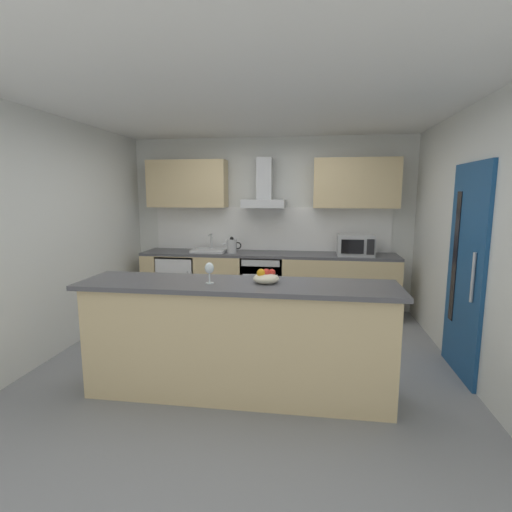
# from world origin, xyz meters

# --- Properties ---
(ground) EXTENTS (5.24, 4.88, 0.02)m
(ground) POSITION_xyz_m (0.00, 0.00, -0.01)
(ground) COLOR gray
(ceiling) EXTENTS (5.24, 4.88, 0.02)m
(ceiling) POSITION_xyz_m (0.00, 0.00, 2.61)
(ceiling) COLOR white
(wall_back) EXTENTS (5.24, 0.12, 2.60)m
(wall_back) POSITION_xyz_m (0.00, 2.00, 1.30)
(wall_back) COLOR silver
(wall_back) RESTS_ON ground
(wall_left) EXTENTS (0.12, 4.88, 2.60)m
(wall_left) POSITION_xyz_m (-2.18, 0.00, 1.30)
(wall_left) COLOR silver
(wall_left) RESTS_ON ground
(wall_right) EXTENTS (0.12, 4.88, 2.60)m
(wall_right) POSITION_xyz_m (2.18, 0.00, 1.30)
(wall_right) COLOR silver
(wall_right) RESTS_ON ground
(backsplash_tile) EXTENTS (3.61, 0.02, 0.66)m
(backsplash_tile) POSITION_xyz_m (0.00, 1.93, 1.23)
(backsplash_tile) COLOR white
(counter_back) EXTENTS (3.73, 0.60, 0.90)m
(counter_back) POSITION_xyz_m (0.00, 1.62, 0.45)
(counter_back) COLOR #D1B784
(counter_back) RESTS_ON ground
(counter_island) EXTENTS (2.71, 0.64, 1.01)m
(counter_island) POSITION_xyz_m (0.02, -0.85, 0.51)
(counter_island) COLOR #D1B784
(counter_island) RESTS_ON ground
(upper_cabinets) EXTENTS (3.68, 0.32, 0.70)m
(upper_cabinets) POSITION_xyz_m (0.00, 1.77, 1.91)
(upper_cabinets) COLOR #D1B784
(side_door) EXTENTS (0.08, 0.85, 2.05)m
(side_door) POSITION_xyz_m (2.11, -0.11, 1.03)
(side_door) COLOR navy
(side_door) RESTS_ON ground
(oven) EXTENTS (0.60, 0.62, 0.80)m
(oven) POSITION_xyz_m (-0.06, 1.59, 0.46)
(oven) COLOR slate
(oven) RESTS_ON ground
(refrigerator) EXTENTS (0.58, 0.60, 0.85)m
(refrigerator) POSITION_xyz_m (-1.34, 1.59, 0.43)
(refrigerator) COLOR white
(refrigerator) RESTS_ON ground
(microwave) EXTENTS (0.50, 0.38, 0.30)m
(microwave) POSITION_xyz_m (1.25, 1.57, 1.05)
(microwave) COLOR #B7BABC
(microwave) RESTS_ON counter_back
(sink) EXTENTS (0.50, 0.40, 0.26)m
(sink) POSITION_xyz_m (-0.88, 1.60, 0.93)
(sink) COLOR silver
(sink) RESTS_ON counter_back
(kettle) EXTENTS (0.29, 0.15, 0.24)m
(kettle) POSITION_xyz_m (-0.52, 1.56, 1.01)
(kettle) COLOR #B7BABC
(kettle) RESTS_ON counter_back
(range_hood) EXTENTS (0.62, 0.45, 0.72)m
(range_hood) POSITION_xyz_m (-0.06, 1.72, 1.79)
(range_hood) COLOR #B7BABC
(wine_glass) EXTENTS (0.08, 0.08, 0.18)m
(wine_glass) POSITION_xyz_m (-0.20, -0.90, 1.14)
(wine_glass) COLOR silver
(wine_glass) RESTS_ON counter_island
(fruit_bowl) EXTENTS (0.22, 0.22, 0.13)m
(fruit_bowl) POSITION_xyz_m (0.27, -0.80, 1.06)
(fruit_bowl) COLOR beige
(fruit_bowl) RESTS_ON counter_island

